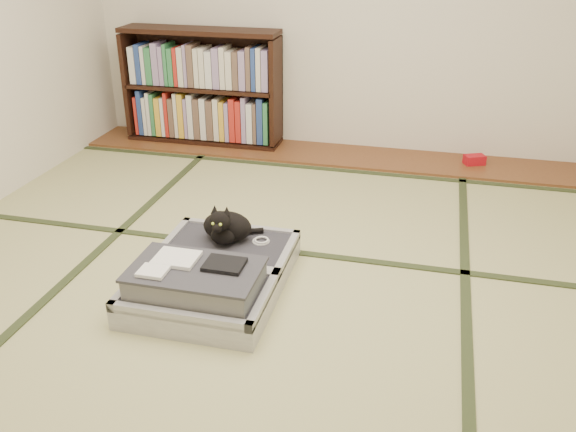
# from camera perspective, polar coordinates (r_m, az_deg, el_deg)

# --- Properties ---
(floor) EXTENTS (4.50, 4.50, 0.00)m
(floor) POSITION_cam_1_polar(r_m,az_deg,el_deg) (3.10, -2.47, -6.81)
(floor) COLOR tan
(floor) RESTS_ON ground
(wood_strip) EXTENTS (4.00, 0.50, 0.02)m
(wood_strip) POSITION_cam_1_polar(r_m,az_deg,el_deg) (4.86, 4.14, 5.74)
(wood_strip) COLOR brown
(wood_strip) RESTS_ON ground
(red_item) EXTENTS (0.17, 0.14, 0.07)m
(red_item) POSITION_cam_1_polar(r_m,az_deg,el_deg) (4.82, 17.05, 5.06)
(red_item) COLOR #B30E19
(red_item) RESTS_ON wood_strip
(tatami_borders) EXTENTS (4.00, 4.50, 0.01)m
(tatami_borders) POSITION_cam_1_polar(r_m,az_deg,el_deg) (3.51, -0.23, -2.54)
(tatami_borders) COLOR #2D381E
(tatami_borders) RESTS_ON ground
(bookcase) EXTENTS (1.27, 0.29, 0.92)m
(bookcase) POSITION_cam_1_polar(r_m,az_deg,el_deg) (5.08, -8.02, 11.67)
(bookcase) COLOR black
(bookcase) RESTS_ON wood_strip
(suitcase) EXTENTS (0.68, 0.91, 0.27)m
(suitcase) POSITION_cam_1_polar(r_m,az_deg,el_deg) (3.04, -7.24, -5.61)
(suitcase) COLOR #B5B5BA
(suitcase) RESTS_ON floor
(cat) EXTENTS (0.30, 0.30, 0.24)m
(cat) POSITION_cam_1_polar(r_m,az_deg,el_deg) (3.23, -5.82, -1.01)
(cat) COLOR black
(cat) RESTS_ON suitcase
(cable_coil) EXTENTS (0.09, 0.09, 0.02)m
(cable_coil) POSITION_cam_1_polar(r_m,az_deg,el_deg) (3.25, -2.53, -2.33)
(cable_coil) COLOR white
(cable_coil) RESTS_ON suitcase
(hanger) EXTENTS (0.40, 0.29, 0.01)m
(hanger) POSITION_cam_1_polar(r_m,az_deg,el_deg) (3.15, -4.34, -6.09)
(hanger) COLOR black
(hanger) RESTS_ON floor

